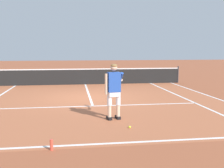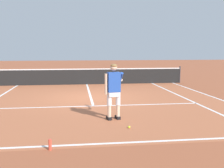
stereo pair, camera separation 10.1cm
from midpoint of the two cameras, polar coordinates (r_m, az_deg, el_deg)
The scene contains 11 objects.
ground_plane at distance 12.06m, azimuth -4.27°, elevation -2.89°, with size 80.00×80.00×0.00m, color #9E5133.
court_inner_surface at distance 11.40m, azimuth -4.07°, elevation -3.48°, with size 10.98×10.94×0.00m, color #B2603D.
line_baseline at distance 6.32m, azimuth -1.12°, elevation -12.47°, with size 10.98×0.10×0.01m, color white.
line_service at distance 10.29m, azimuth -3.69°, elevation -4.65°, with size 8.23×0.10×0.01m, color white.
line_centre_service at distance 13.44m, azimuth -4.61°, elevation -1.82°, with size 0.10×6.40×0.01m, color white.
line_singles_right at distance 12.34m, azimuth 15.39°, elevation -2.89°, with size 0.10×10.54×0.01m, color white.
line_doubles_right at distance 12.93m, azimuth 21.02°, elevation -2.65°, with size 0.10×10.54×0.01m, color white.
tennis_net at distance 16.54m, azimuth -5.19°, elevation 1.64°, with size 11.96×0.08×1.07m.
tennis_player at distance 8.19m, azimuth 0.71°, elevation -0.75°, with size 0.59×1.19×1.71m.
tennis_ball_near_feet at distance 7.48m, azimuth 4.03°, elevation -9.07°, with size 0.07×0.07×0.07m, color #CCE02D.
water_bottle at distance 6.05m, azimuth -12.50°, elevation -12.39°, with size 0.07×0.07×0.24m, color #E04C38.
Camera 2 is at (-0.61, -11.86, 2.15)m, focal length 43.23 mm.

